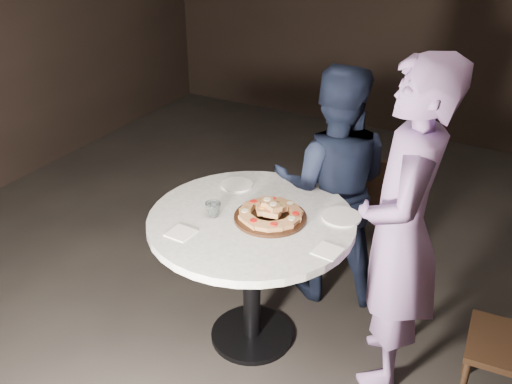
% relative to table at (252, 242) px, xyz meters
% --- Properties ---
extents(floor, '(7.00, 7.00, 0.00)m').
position_rel_table_xyz_m(floor, '(0.10, 0.08, -0.68)').
color(floor, black).
rests_on(floor, ground).
extents(table, '(1.13, 1.13, 0.84)m').
position_rel_table_xyz_m(table, '(0.00, 0.00, 0.00)').
color(table, black).
rests_on(table, ground).
extents(serving_board, '(0.51, 0.51, 0.02)m').
position_rel_table_xyz_m(serving_board, '(0.09, 0.04, 0.16)').
color(serving_board, black).
rests_on(serving_board, table).
extents(focaccia_pile, '(0.35, 0.35, 0.09)m').
position_rel_table_xyz_m(focaccia_pile, '(0.09, 0.04, 0.20)').
color(focaccia_pile, '#A87041').
rests_on(focaccia_pile, serving_board).
extents(plate_left, '(0.20, 0.20, 0.01)m').
position_rel_table_xyz_m(plate_left, '(-0.25, 0.28, 0.16)').
color(plate_left, white).
rests_on(plate_left, table).
extents(plate_right, '(0.25, 0.25, 0.01)m').
position_rel_table_xyz_m(plate_right, '(0.42, 0.22, 0.16)').
color(plate_right, white).
rests_on(plate_right, table).
extents(water_glass, '(0.09, 0.09, 0.08)m').
position_rel_table_xyz_m(water_glass, '(-0.19, -0.08, 0.20)').
color(water_glass, silver).
rests_on(water_glass, table).
extents(napkin_near, '(0.13, 0.13, 0.01)m').
position_rel_table_xyz_m(napkin_near, '(-0.24, -0.31, 0.16)').
color(napkin_near, white).
rests_on(napkin_near, table).
extents(napkin_far, '(0.14, 0.14, 0.01)m').
position_rel_table_xyz_m(napkin_far, '(0.48, -0.11, 0.16)').
color(napkin_far, white).
rests_on(napkin_far, table).
extents(chair_far, '(0.49, 0.50, 0.83)m').
position_rel_table_xyz_m(chair_far, '(0.23, 1.09, -0.20)').
color(chair_far, black).
rests_on(chair_far, ground).
extents(diner_navy, '(0.89, 0.79, 1.54)m').
position_rel_table_xyz_m(diner_navy, '(0.20, 0.66, 0.09)').
color(diner_navy, black).
rests_on(diner_navy, ground).
extents(diner_teal, '(0.56, 0.73, 1.79)m').
position_rel_table_xyz_m(diner_teal, '(0.76, 0.15, 0.21)').
color(diner_teal, '#8469A3').
rests_on(diner_teal, ground).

